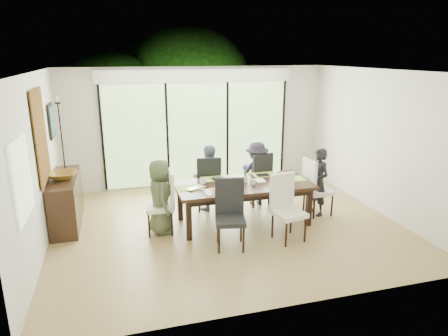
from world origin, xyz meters
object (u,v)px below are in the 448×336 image
object	(u,v)px
chair_far_right	(256,178)
person_far_left	(208,178)
cup_b	(253,182)
cup_c	(283,176)
chair_left_end	(159,202)
bowl	(63,175)
cup_a	(203,182)
chair_near_right	(290,209)
person_left_end	(160,197)
chair_near_left	(230,215)
laptop	(198,189)
chair_right_end	(319,187)
table_top	(244,185)
person_far_right	(256,174)
person_right_end	(318,182)
vase	(245,179)
chair_far_left	(208,182)
sideboard	(66,201)

from	to	relation	value
chair_far_right	person_far_left	xyz separation A→B (m)	(-1.00, -0.02, 0.09)
cup_b	cup_c	xyz separation A→B (m)	(0.65, 0.20, 0.00)
chair_left_end	bowl	xyz separation A→B (m)	(-1.56, 0.70, 0.39)
cup_a	chair_near_right	bearing A→B (deg)	-40.36
person_far_left	person_left_end	bearing A→B (deg)	35.12
chair_near_left	laptop	world-z (taller)	chair_near_left
chair_right_end	laptop	world-z (taller)	chair_right_end
person_far_left	chair_left_end	bearing A→B (deg)	34.59
table_top	chair_right_end	bearing A→B (deg)	-0.00
person_far_right	laptop	world-z (taller)	person_far_right
laptop	person_right_end	bearing A→B (deg)	-25.43
bowl	table_top	bearing A→B (deg)	-12.85
person_far_left	laptop	xyz separation A→B (m)	(-0.40, -0.93, 0.12)
person_far_right	cup_a	xyz separation A→B (m)	(-1.25, -0.68, 0.15)
table_top	cup_c	size ratio (longest dim) A/B	19.35
person_left_end	cup_c	world-z (taller)	person_left_end
person_far_right	cup_a	size ratio (longest dim) A/B	10.40
person_right_end	laptop	bearing A→B (deg)	-98.42
chair_left_end	chair_near_right	bearing A→B (deg)	71.06
chair_left_end	person_far_right	xyz separation A→B (m)	(2.05, 0.83, 0.09)
chair_far_right	cup_b	bearing A→B (deg)	51.90
person_far_left	cup_b	world-z (taller)	person_far_left
person_far_right	cup_c	world-z (taller)	person_far_right
table_top	chair_near_left	distance (m)	1.02
chair_near_left	person_left_end	xyz separation A→B (m)	(-0.98, 0.87, 0.09)
vase	chair_near_left	bearing A→B (deg)	-120.87
chair_far_left	chair_near_right	bearing A→B (deg)	126.30
cup_a	bowl	distance (m)	2.43
chair_far_left	cup_c	distance (m)	1.48
person_right_end	vase	bearing A→B (deg)	-102.88
person_right_end	person_far_right	distance (m)	1.25
chair_near_left	person_left_end	bearing A→B (deg)	150.58
vase	cup_a	xyz separation A→B (m)	(-0.75, 0.10, -0.01)
table_top	vase	xyz separation A→B (m)	(0.05, 0.05, 0.09)
person_far_right	table_top	bearing A→B (deg)	61.77
person_far_right	person_right_end	bearing A→B (deg)	143.55
laptop	cup_c	size ratio (longest dim) A/B	2.66
vase	person_right_end	bearing A→B (deg)	-2.00
chair_far_right	cup_a	bearing A→B (deg)	13.98
person_left_end	person_right_end	distance (m)	2.96
table_top	bowl	bearing A→B (deg)	167.15
cup_c	sideboard	size ratio (longest dim) A/B	0.08
vase	laptop	bearing A→B (deg)	-170.54
table_top	cup_a	bearing A→B (deg)	167.91
chair_far_left	vase	size ratio (longest dim) A/B	9.17
chair_left_end	sideboard	bearing A→B (deg)	-112.50
chair_left_end	chair_near_right	xyz separation A→B (m)	(2.00, -0.87, 0.00)
chair_near_left	person_far_right	distance (m)	2.00
chair_far_left	vase	xyz separation A→B (m)	(0.50, -0.80, 0.26)
chair_far_left	laptop	distance (m)	1.05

